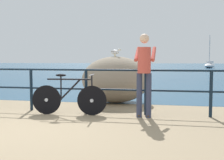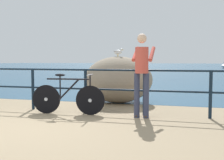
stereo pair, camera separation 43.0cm
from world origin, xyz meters
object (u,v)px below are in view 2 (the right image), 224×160
at_px(person_at_railing, 142,71).
at_px(bicycle, 68,97).
at_px(seagull, 118,52).
at_px(breakwater_boulder_main, 118,80).

bearing_deg(person_at_railing, bicycle, 94.03).
relative_size(bicycle, person_at_railing, 0.95).
bearing_deg(seagull, person_at_railing, -46.19).
bearing_deg(seagull, breakwater_boulder_main, -37.62).
bearing_deg(bicycle, seagull, 66.19).
xyz_separation_m(person_at_railing, seagull, (-0.99, 1.91, 0.48)).
distance_m(person_at_railing, breakwater_boulder_main, 2.15).
distance_m(bicycle, breakwater_boulder_main, 2.10).
distance_m(person_at_railing, seagull, 2.21).
xyz_separation_m(bicycle, seagull, (0.68, 1.98, 1.08)).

